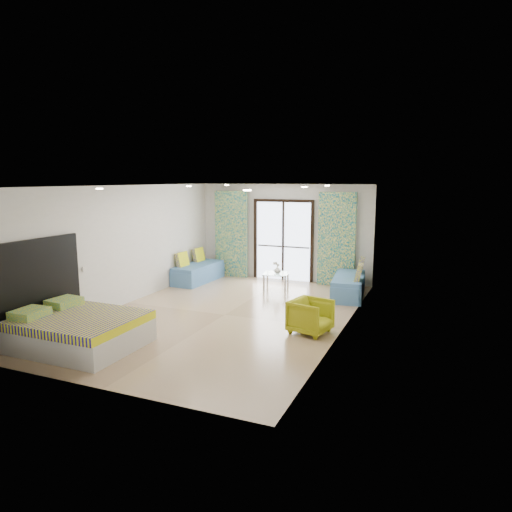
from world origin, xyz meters
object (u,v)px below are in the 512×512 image
at_px(coffee_table, 276,275).
at_px(armchair, 311,315).
at_px(bed, 79,330).
at_px(daybed_right, 349,285).
at_px(daybed_left, 198,272).

distance_m(coffee_table, armchair, 3.50).
height_order(bed, coffee_table, coffee_table).
height_order(daybed_right, armchair, daybed_right).
bearing_deg(daybed_right, coffee_table, 172.28).
bearing_deg(daybed_right, daybed_left, 173.14).
xyz_separation_m(daybed_left, daybed_right, (4.23, -0.00, 0.01)).
distance_m(daybed_left, armchair, 5.07).
relative_size(daybed_right, coffee_table, 2.54).
distance_m(daybed_left, daybed_right, 4.23).
relative_size(daybed_right, armchair, 2.70).
relative_size(daybed_left, armchair, 2.59).
distance_m(bed, armchair, 4.09).
xyz_separation_m(daybed_left, coffee_table, (2.32, 0.03, 0.10)).
bearing_deg(armchair, daybed_right, 10.29).
xyz_separation_m(bed, daybed_right, (3.59, 5.18, -0.01)).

